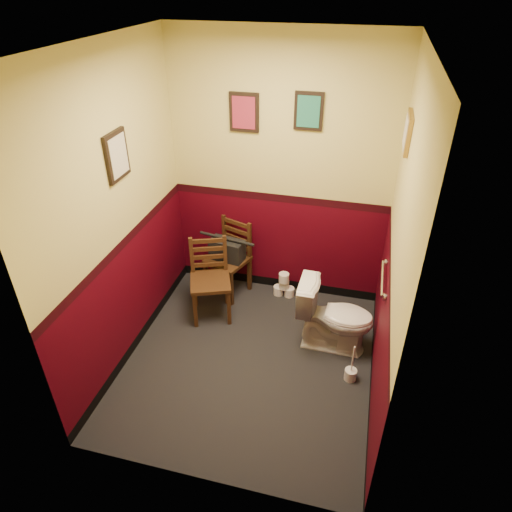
{
  "coord_description": "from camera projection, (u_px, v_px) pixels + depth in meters",
  "views": [
    {
      "loc": [
        0.81,
        -2.94,
        3.1
      ],
      "look_at": [
        0.0,
        0.25,
        1.0
      ],
      "focal_mm": 32.0,
      "sensor_mm": 36.0,
      "label": 1
    }
  ],
  "objects": [
    {
      "name": "tp_stack",
      "position": [
        284.0,
        286.0,
        5.01
      ],
      "size": [
        0.23,
        0.14,
        0.3
      ],
      "color": "silver",
      "rests_on": "floor"
    },
    {
      "name": "framed_print_back_a",
      "position": [
        244.0,
        112.0,
        4.22
      ],
      "size": [
        0.28,
        0.04,
        0.36
      ],
      "color": "black",
      "rests_on": "wall_back"
    },
    {
      "name": "ceiling",
      "position": [
        246.0,
        43.0,
        2.78
      ],
      "size": [
        2.2,
        2.4,
        0.0
      ],
      "primitive_type": "cube",
      "rotation": [
        3.14,
        0.0,
        0.0
      ],
      "color": "silver",
      "rests_on": "ground"
    },
    {
      "name": "chair_left",
      "position": [
        210.0,
        279.0,
        4.61
      ],
      "size": [
        0.51,
        0.51,
        0.84
      ],
      "rotation": [
        0.0,
        0.0,
        0.37
      ],
      "color": "#432814",
      "rests_on": "floor"
    },
    {
      "name": "framed_print_back_b",
      "position": [
        309.0,
        111.0,
        4.07
      ],
      "size": [
        0.26,
        0.04,
        0.34
      ],
      "color": "black",
      "rests_on": "wall_back"
    },
    {
      "name": "toilet_brush",
      "position": [
        351.0,
        374.0,
        4.02
      ],
      "size": [
        0.11,
        0.11,
        0.38
      ],
      "color": "silver",
      "rests_on": "floor"
    },
    {
      "name": "wall_front",
      "position": [
        192.0,
        339.0,
        2.53
      ],
      "size": [
        2.2,
        0.0,
        2.7
      ],
      "primitive_type": "cube",
      "rotation": [
        -1.57,
        0.0,
        0.0
      ],
      "color": "#3B030E",
      "rests_on": "ground"
    },
    {
      "name": "grab_bar",
      "position": [
        383.0,
        279.0,
        3.71
      ],
      "size": [
        0.05,
        0.56,
        0.06
      ],
      "color": "silver",
      "rests_on": "wall_right"
    },
    {
      "name": "toilet",
      "position": [
        335.0,
        317.0,
        4.23
      ],
      "size": [
        0.72,
        0.41,
        0.7
      ],
      "primitive_type": "imported",
      "rotation": [
        0.0,
        0.0,
        1.55
      ],
      "color": "white",
      "rests_on": "floor"
    },
    {
      "name": "chair_right",
      "position": [
        230.0,
        258.0,
        4.94
      ],
      "size": [
        0.5,
        0.5,
        0.84
      ],
      "rotation": [
        0.0,
        0.0,
        -0.35
      ],
      "color": "#432814",
      "rests_on": "floor"
    },
    {
      "name": "wall_back",
      "position": [
        280.0,
        176.0,
        4.49
      ],
      "size": [
        2.2,
        0.0,
        2.7
      ],
      "primitive_type": "cube",
      "rotation": [
        1.57,
        0.0,
        0.0
      ],
      "color": "#3B030E",
      "rests_on": "ground"
    },
    {
      "name": "framed_print_left",
      "position": [
        117.0,
        156.0,
        3.55
      ],
      "size": [
        0.04,
        0.3,
        0.38
      ],
      "color": "black",
      "rests_on": "wall_left"
    },
    {
      "name": "floor",
      "position": [
        249.0,
        360.0,
        4.24
      ],
      "size": [
        2.2,
        2.4,
        0.0
      ],
      "primitive_type": "cube",
      "color": "black",
      "rests_on": "ground"
    },
    {
      "name": "wall_right",
      "position": [
        395.0,
        253.0,
        3.28
      ],
      "size": [
        0.0,
        2.4,
        2.7
      ],
      "primitive_type": "cube",
      "rotation": [
        1.57,
        0.0,
        -1.57
      ],
      "color": "#3B030E",
      "rests_on": "ground"
    },
    {
      "name": "handbag",
      "position": [
        227.0,
        249.0,
        4.84
      ],
      "size": [
        0.39,
        0.24,
        0.26
      ],
      "rotation": [
        0.0,
        0.0,
        -0.18
      ],
      "color": "black",
      "rests_on": "chair_right"
    },
    {
      "name": "framed_print_right",
      "position": [
        408.0,
        132.0,
        3.4
      ],
      "size": [
        0.04,
        0.34,
        0.28
      ],
      "color": "olive",
      "rests_on": "wall_right"
    },
    {
      "name": "wall_left",
      "position": [
        119.0,
        218.0,
        3.74
      ],
      "size": [
        0.0,
        2.4,
        2.7
      ],
      "primitive_type": "cube",
      "rotation": [
        1.57,
        0.0,
        1.57
      ],
      "color": "#3B030E",
      "rests_on": "ground"
    }
  ]
}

